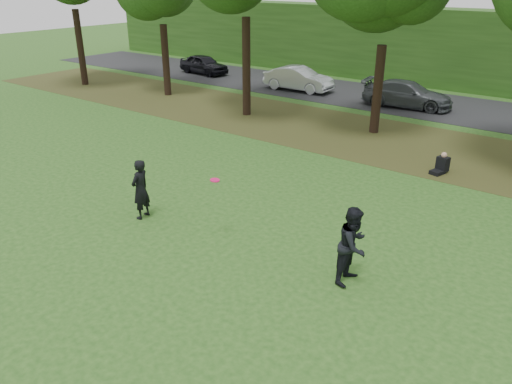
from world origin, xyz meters
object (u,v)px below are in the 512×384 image
player_left (140,189)px  frisbee (215,180)px  seated_person (441,165)px  player_right (353,245)px

player_left → frisbee: 2.96m
player_left → seated_person: 11.42m
seated_person → player_left: bearing=-107.8°
frisbee → seated_person: frisbee is taller
frisbee → seated_person: 9.93m
player_left → frisbee: player_left is taller
player_left → frisbee: bearing=87.1°
player_right → seated_person: player_right is taller
player_left → player_right: size_ratio=0.95×
player_right → seated_person: size_ratio=2.43×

